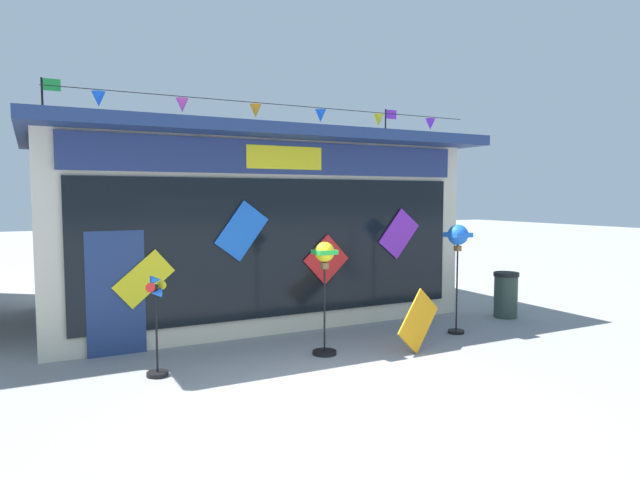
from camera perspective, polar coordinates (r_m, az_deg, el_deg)
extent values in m
plane|color=gray|center=(7.01, 2.32, -16.73)|extent=(80.00, 80.00, 0.00)
cube|color=beige|center=(12.36, -8.20, 0.99)|extent=(8.16, 4.74, 3.58)
cube|color=navy|center=(12.04, -7.70, 9.91)|extent=(8.56, 5.49, 0.20)
cube|color=navy|center=(10.12, -3.72, 8.44)|extent=(7.51, 0.08, 0.59)
cube|color=yellow|center=(10.09, -3.65, 8.45)|extent=(1.47, 0.04, 0.41)
cube|color=black|center=(10.15, -3.69, -0.79)|extent=(7.34, 0.06, 2.51)
cube|color=navy|center=(9.44, -20.27, -5.16)|extent=(0.90, 0.07, 2.00)
cube|color=yellow|center=(9.41, -17.67, -3.84)|extent=(1.00, 0.03, 0.95)
cube|color=blue|center=(9.76, -8.06, 0.93)|extent=(1.00, 0.03, 1.07)
cube|color=red|center=(10.49, 0.63, -2.02)|extent=(0.96, 0.03, 0.96)
cube|color=purple|center=(11.33, 8.12, 0.64)|extent=(0.98, 0.03, 1.02)
cylinder|color=black|center=(10.02, -3.22, 13.67)|extent=(7.83, 0.01, 0.01)
cone|color=blue|center=(9.18, -21.82, 13.32)|extent=(0.20, 0.20, 0.22)
cone|color=#EA4CA3|center=(9.39, -14.00, 13.30)|extent=(0.20, 0.20, 0.22)
cone|color=orange|center=(9.76, -6.65, 13.06)|extent=(0.20, 0.20, 0.22)
cone|color=blue|center=(10.27, 0.05, 12.66)|extent=(0.20, 0.20, 0.22)
cone|color=yellow|center=(10.90, 6.02, 12.16)|extent=(0.20, 0.20, 0.22)
cone|color=purple|center=(11.63, 11.28, 11.62)|extent=(0.20, 0.20, 0.22)
cylinder|color=black|center=(11.78, -26.65, 12.43)|extent=(0.04, 0.04, 0.96)
cube|color=green|center=(11.84, -25.92, 14.18)|extent=(0.32, 0.02, 0.22)
cylinder|color=black|center=(14.18, 6.75, 11.38)|extent=(0.04, 0.04, 0.92)
cube|color=purple|center=(14.32, 7.30, 12.69)|extent=(0.32, 0.02, 0.22)
cylinder|color=black|center=(8.39, -16.37, -13.08)|extent=(0.31, 0.31, 0.06)
cylinder|color=black|center=(8.23, -16.47, -9.00)|extent=(0.03, 0.03, 1.29)
cylinder|color=black|center=(8.07, -16.52, -4.60)|extent=(0.06, 0.04, 0.06)
cone|color=yellow|center=(8.08, -15.88, -4.57)|extent=(0.13, 0.14, 0.13)
cone|color=blue|center=(8.05, -16.53, -3.96)|extent=(0.14, 0.13, 0.13)
cone|color=red|center=(8.05, -17.15, -4.64)|extent=(0.13, 0.14, 0.13)
cone|color=blue|center=(8.08, -16.50, -5.24)|extent=(0.14, 0.13, 0.13)
cylinder|color=black|center=(9.10, 0.46, -11.50)|extent=(0.39, 0.39, 0.06)
cylinder|color=black|center=(8.93, 0.47, -7.06)|extent=(0.03, 0.03, 1.50)
sphere|color=yellow|center=(8.79, 0.47, -1.24)|extent=(0.32, 0.32, 0.32)
cube|color=green|center=(8.79, 0.47, -1.24)|extent=(0.33, 0.33, 0.07)
cube|color=brown|center=(8.82, 0.47, -2.66)|extent=(0.10, 0.10, 0.10)
cylinder|color=black|center=(10.74, 13.82, -9.14)|extent=(0.30, 0.30, 0.06)
cylinder|color=black|center=(10.58, 13.90, -4.95)|extent=(0.03, 0.03, 1.65)
sphere|color=blue|center=(10.46, 14.01, 0.52)|extent=(0.38, 0.38, 0.38)
cube|color=blue|center=(10.46, 14.01, 0.52)|extent=(0.38, 0.38, 0.08)
cube|color=brown|center=(10.48, 13.98, -0.83)|extent=(0.10, 0.10, 0.10)
cylinder|color=#2D4238|center=(12.33, 18.56, -5.55)|extent=(0.48, 0.48, 0.87)
cylinder|color=black|center=(12.26, 18.62, -3.36)|extent=(0.52, 0.52, 0.08)
cube|color=orange|center=(9.32, 10.09, -8.17)|extent=(1.01, 0.30, 1.01)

